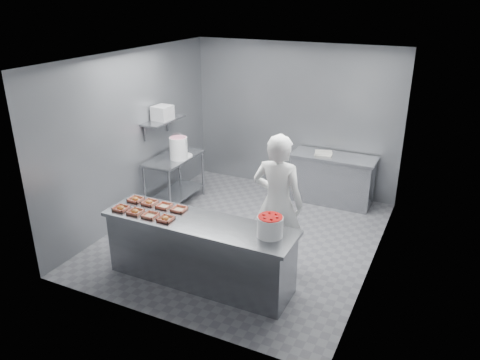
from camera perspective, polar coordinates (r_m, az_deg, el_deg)
name	(u,v)px	position (r m, az deg, el deg)	size (l,w,h in m)	color
floor	(243,236)	(7.52, 0.38, -6.89)	(4.50, 4.50, 0.00)	#4C4C51
ceiling	(244,57)	(6.62, 0.45, 14.78)	(4.50, 4.50, 0.00)	white
wall_back	(294,118)	(8.95, 6.63, 7.47)	(4.00, 0.04, 2.80)	slate
wall_left	(134,136)	(7.96, -12.77, 5.20)	(0.04, 4.50, 2.80)	slate
wall_right	(381,175)	(6.41, 16.81, 0.59)	(0.04, 4.50, 2.80)	slate
service_counter	(200,251)	(6.26, -4.96, -8.66)	(2.60, 0.70, 0.90)	slate
prep_table	(175,173)	(8.48, -7.98, 0.83)	(0.60, 1.20, 0.90)	slate
back_counter	(332,179)	(8.68, 11.18, 0.13)	(1.50, 0.60, 0.90)	slate
wall_shelf	(163,120)	(8.28, -9.32, 7.19)	(0.35, 0.90, 0.03)	slate
tray_0	(121,208)	(6.52, -14.32, -3.34)	(0.19, 0.18, 0.06)	tan
tray_1	(135,212)	(6.37, -12.65, -3.77)	(0.19, 0.18, 0.06)	tan
tray_2	(150,215)	(6.24, -10.87, -4.24)	(0.19, 0.18, 0.04)	tan
tray_3	(166,219)	(6.11, -9.07, -4.67)	(0.19, 0.18, 0.06)	tan
tray_4	(135,199)	(6.74, -12.62, -2.31)	(0.19, 0.18, 0.06)	tan
tray_5	(150,202)	(6.60, -10.97, -2.70)	(0.19, 0.18, 0.06)	tan
tray_6	(164,206)	(6.47, -9.23, -3.13)	(0.19, 0.18, 0.04)	tan
tray_7	(179,209)	(6.35, -7.43, -3.55)	(0.19, 0.18, 0.04)	tan
worker	(278,203)	(6.35, 4.60, -2.82)	(0.71, 0.47, 1.95)	white
strawberry_tub	(270,226)	(5.63, 3.69, -5.56)	(0.31, 0.31, 0.26)	white
glaze_bucket	(179,148)	(8.21, -7.50, 3.94)	(0.33, 0.31, 0.48)	white
bucket_lid	(184,156)	(8.39, -6.90, 2.96)	(0.32, 0.32, 0.02)	white
rag	(176,155)	(8.47, -7.82, 3.09)	(0.15, 0.13, 0.02)	#CCB28C
appliance	(163,113)	(8.24, -9.43, 8.09)	(0.28, 0.32, 0.24)	gray
paper_stack	(324,153)	(8.57, 10.15, 3.26)	(0.30, 0.22, 0.05)	silver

